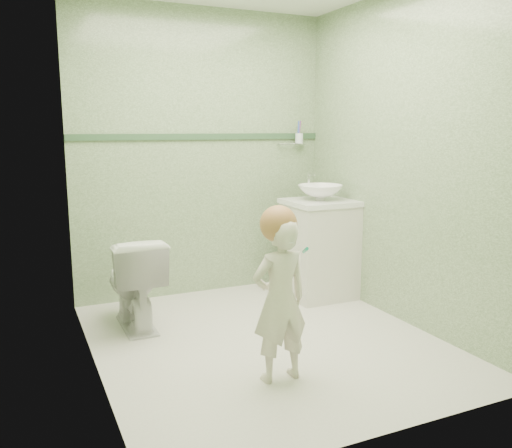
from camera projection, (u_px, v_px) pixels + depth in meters
name	position (u px, v px, depth m)	size (l,w,h in m)	color
ground	(265.00, 341.00, 3.61)	(2.50, 2.50, 0.00)	beige
room_shell	(266.00, 163.00, 3.40)	(2.50, 2.54, 2.40)	gray
trim_stripe	(202.00, 137.00, 4.48)	(2.20, 0.02, 0.05)	#305034
vanity	(319.00, 250.00, 4.51)	(0.52, 0.50, 0.80)	silver
counter	(320.00, 202.00, 4.44)	(0.54, 0.52, 0.04)	white
basin	(320.00, 192.00, 4.42)	(0.37, 0.37, 0.13)	white
faucet	(309.00, 181.00, 4.57)	(0.03, 0.13, 0.18)	silver
cup_holder	(298.00, 138.00, 4.80)	(0.26, 0.07, 0.21)	silver
toilet	(134.00, 282.00, 3.82)	(0.38, 0.66, 0.67)	white
toddler	(280.00, 301.00, 2.98)	(0.34, 0.22, 0.94)	beige
hair_cap	(278.00, 224.00, 2.93)	(0.21, 0.21, 0.21)	#9F693B
teal_toothbrush	(304.00, 249.00, 2.85)	(0.11, 0.13, 0.08)	#0D987C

